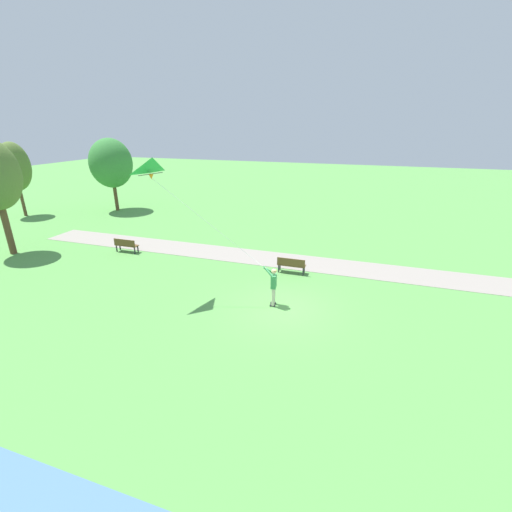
{
  "coord_description": "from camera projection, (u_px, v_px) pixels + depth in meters",
  "views": [
    {
      "loc": [
        -13.0,
        -3.17,
        7.51
      ],
      "look_at": [
        0.07,
        1.21,
        2.26
      ],
      "focal_mm": 24.33,
      "sensor_mm": 36.0,
      "label": 1
    }
  ],
  "objects": [
    {
      "name": "flying_kite",
      "position": [
        154.0,
        169.0,
        14.1
      ],
      "size": [
        1.45,
        4.95,
        4.5
      ],
      "color": "green"
    },
    {
      "name": "tree_treeline_left",
      "position": [
        14.0,
        167.0,
        28.89
      ],
      "size": [
        2.61,
        2.22,
        6.2
      ],
      "color": "brown",
      "rests_on": "ground"
    },
    {
      "name": "tree_behind_path",
      "position": [
        111.0,
        163.0,
        30.8
      ],
      "size": [
        3.77,
        3.62,
        6.41
      ],
      "color": "brown",
      "rests_on": "ground"
    },
    {
      "name": "park_bench_far_walkway",
      "position": [
        126.0,
        244.0,
        21.54
      ],
      "size": [
        0.45,
        1.5,
        0.88
      ],
      "color": "brown",
      "rests_on": "ground"
    },
    {
      "name": "ground_plane",
      "position": [
        282.0,
        308.0,
        15.14
      ],
      "size": [
        120.0,
        120.0,
        0.0
      ],
      "primitive_type": "plane",
      "color": "#569947"
    },
    {
      "name": "park_bench_near_walkway",
      "position": [
        291.0,
        264.0,
        18.49
      ],
      "size": [
        0.45,
        1.5,
        0.88
      ],
      "color": "brown",
      "rests_on": "ground"
    },
    {
      "name": "person_kite_flyer",
      "position": [
        273.0,
        283.0,
        15.02
      ],
      "size": [
        0.52,
        0.62,
        1.83
      ],
      "color": "#232328",
      "rests_on": "ground"
    },
    {
      "name": "walkway_path",
      "position": [
        272.0,
        259.0,
        20.59
      ],
      "size": [
        2.67,
        32.02,
        0.02
      ],
      "primitive_type": "cube",
      "rotation": [
        0.0,
        0.0,
        0.01
      ],
      "color": "gray",
      "rests_on": "ground"
    }
  ]
}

